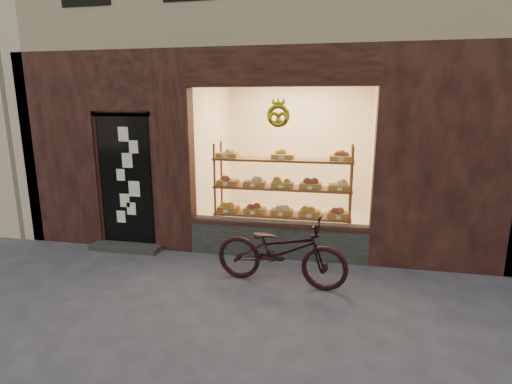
# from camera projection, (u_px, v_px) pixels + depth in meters

# --- Properties ---
(ground) EXTENTS (90.00, 90.00, 0.00)m
(ground) POSITION_uv_depth(u_px,v_px,m) (206.00, 326.00, 4.27)
(ground) COLOR #34353B
(display_shelf) EXTENTS (2.20, 0.45, 1.70)m
(display_shelf) POSITION_uv_depth(u_px,v_px,m) (282.00, 197.00, 6.43)
(display_shelf) COLOR brown
(display_shelf) RESTS_ON ground
(bicycle) EXTENTS (1.80, 0.82, 0.91)m
(bicycle) POSITION_uv_depth(u_px,v_px,m) (281.00, 251.00, 5.17)
(bicycle) COLOR black
(bicycle) RESTS_ON ground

